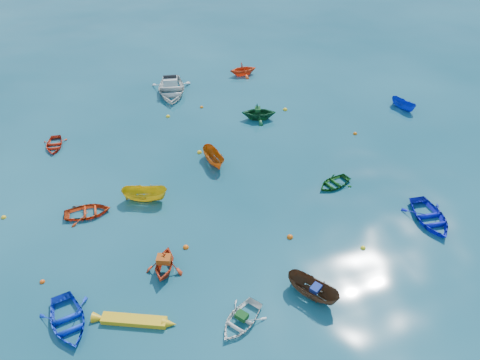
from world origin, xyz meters
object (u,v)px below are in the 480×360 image
object	(u,v)px
dinghy_blue_se	(429,221)
kayak_yellow	(135,322)
motorboat_white	(172,93)
dinghy_white_near	(241,322)
dinghy_blue_sw	(69,324)

from	to	relation	value
dinghy_blue_se	kayak_yellow	size ratio (longest dim) A/B	0.92
motorboat_white	dinghy_white_near	bearing A→B (deg)	-82.61
motorboat_white	dinghy_blue_se	bearing A→B (deg)	-49.70
dinghy_blue_sw	motorboat_white	world-z (taller)	motorboat_white
dinghy_white_near	kayak_yellow	xyz separation A→B (m)	(-4.99, 1.70, 0.00)
kayak_yellow	motorboat_white	xyz separation A→B (m)	(6.74, 22.58, 0.00)
dinghy_blue_sw	kayak_yellow	xyz separation A→B (m)	(3.10, -0.95, 0.00)
dinghy_white_near	dinghy_blue_se	world-z (taller)	dinghy_blue_se
dinghy_blue_sw	kayak_yellow	world-z (taller)	dinghy_blue_sw
dinghy_white_near	motorboat_white	distance (m)	24.34
dinghy_blue_sw	motorboat_white	distance (m)	23.77
kayak_yellow	dinghy_blue_se	bearing A→B (deg)	-61.55
dinghy_blue_sw	dinghy_blue_se	size ratio (longest dim) A/B	0.94
dinghy_white_near	dinghy_blue_se	distance (m)	13.73
motorboat_white	dinghy_blue_sw	bearing A→B (deg)	-102.94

